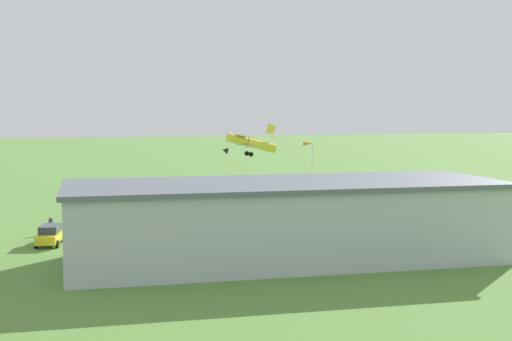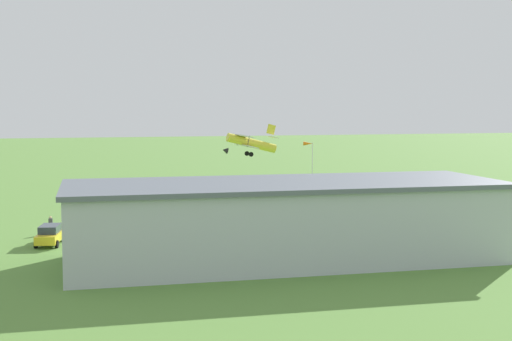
# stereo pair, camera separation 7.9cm
# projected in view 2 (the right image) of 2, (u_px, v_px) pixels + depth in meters

# --- Properties ---
(ground_plane) EXTENTS (400.00, 400.00, 0.00)m
(ground_plane) POSITION_uv_depth(u_px,v_px,m) (233.00, 196.00, 91.40)
(ground_plane) COLOR #568438
(hangar) EXTENTS (33.26, 13.21, 5.98)m
(hangar) POSITION_uv_depth(u_px,v_px,m) (285.00, 221.00, 52.71)
(hangar) COLOR #B7BCC6
(hangar) RESTS_ON ground_plane
(biplane) EXTENTS (7.74, 7.32, 4.39)m
(biplane) POSITION_uv_depth(u_px,v_px,m) (249.00, 143.00, 94.76)
(biplane) COLOR yellow
(car_yellow) EXTENTS (2.61, 4.74, 1.66)m
(car_yellow) POSITION_uv_depth(u_px,v_px,m) (50.00, 234.00, 58.94)
(car_yellow) COLOR gold
(car_yellow) RESTS_ON ground_plane
(person_watching_takeoff) EXTENTS (0.39, 0.39, 1.68)m
(person_watching_takeoff) POSITION_uv_depth(u_px,v_px,m) (362.00, 216.00, 69.48)
(person_watching_takeoff) COLOR beige
(person_watching_takeoff) RESTS_ON ground_plane
(person_at_fence_line) EXTENTS (0.44, 0.44, 1.64)m
(person_at_fence_line) POSITION_uv_depth(u_px,v_px,m) (51.00, 225.00, 64.05)
(person_at_fence_line) COLOR #33723F
(person_at_fence_line) RESTS_ON ground_plane
(person_near_hangar_door) EXTENTS (0.42, 0.42, 1.65)m
(person_near_hangar_door) POSITION_uv_depth(u_px,v_px,m) (410.00, 221.00, 65.95)
(person_near_hangar_door) COLOR navy
(person_near_hangar_door) RESTS_ON ground_plane
(person_by_parked_cars) EXTENTS (0.53, 0.53, 1.64)m
(person_by_parked_cars) POSITION_uv_depth(u_px,v_px,m) (308.00, 212.00, 71.93)
(person_by_parked_cars) COLOR #33723F
(person_by_parked_cars) RESTS_ON ground_plane
(person_beside_truck) EXTENTS (0.52, 0.52, 1.78)m
(person_beside_truck) POSITION_uv_depth(u_px,v_px,m) (154.00, 218.00, 67.76)
(person_beside_truck) COLOR navy
(person_beside_truck) RESTS_ON ground_plane
(windsock) EXTENTS (1.47, 0.97, 6.75)m
(windsock) POSITION_uv_depth(u_px,v_px,m) (309.00, 147.00, 100.51)
(windsock) COLOR silver
(windsock) RESTS_ON ground_plane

